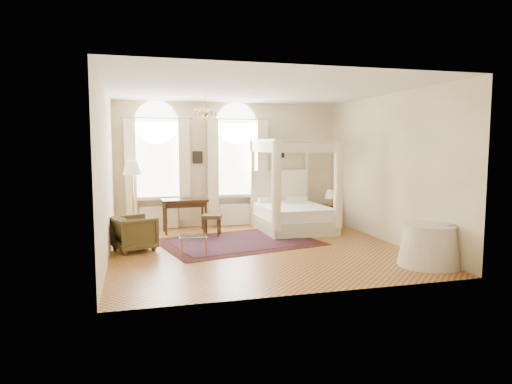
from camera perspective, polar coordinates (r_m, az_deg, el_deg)
ground at (r=9.68m, az=0.27°, el=-7.10°), size 6.00×6.00×0.00m
room_walls at (r=9.44m, az=0.28°, el=4.69°), size 6.00×6.00×6.00m
window_left at (r=12.01m, az=-12.19°, el=2.49°), size 1.62×0.27×3.29m
window_right at (r=12.29m, az=-2.36°, el=2.70°), size 1.62×0.27×3.29m
chandelier at (r=10.45m, az=-6.33°, el=9.87°), size 0.51×0.45×0.50m
wall_pictures at (r=12.34m, az=-2.98°, el=4.58°), size 2.54×0.03×0.39m
canopy_bed at (r=11.67m, az=4.63°, el=-2.23°), size 1.81×2.20×2.32m
nightstand at (r=12.67m, az=9.36°, el=-2.80°), size 0.39×0.35×0.55m
nightstand_lamp at (r=12.52m, az=9.25°, el=-0.39°), size 0.28×0.28×0.41m
writing_desk at (r=11.49m, az=-8.92°, el=-1.47°), size 1.15×0.64×0.84m
laptop at (r=11.58m, az=-8.71°, el=-0.73°), size 0.38×0.25×0.03m
stool at (r=11.01m, az=-5.52°, el=-3.26°), size 0.56×0.56×0.51m
armchair at (r=9.78m, az=-14.95°, el=-5.01°), size 1.02×1.00×0.72m
coffee_table at (r=9.19m, az=-7.77°, el=-5.71°), size 0.59×0.45×0.38m
floor_lamp at (r=11.48m, az=-15.21°, el=2.47°), size 0.46×0.46×1.79m
oriental_rug at (r=10.31m, az=-2.17°, el=-6.25°), size 3.84×3.13×0.01m
side_table at (r=8.88m, az=20.83°, el=-6.26°), size 1.10×1.10×0.75m
book at (r=8.83m, az=22.19°, el=-3.75°), size 0.23×0.30×0.03m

